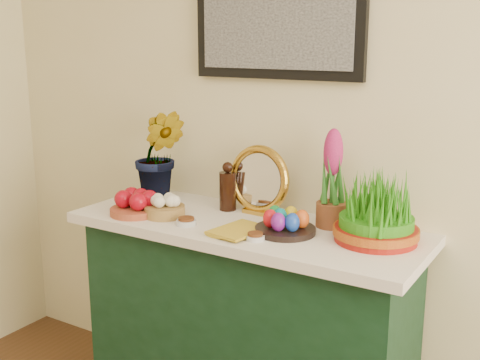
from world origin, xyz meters
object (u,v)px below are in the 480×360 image
Objects in this scene: sideboard at (246,331)px; hyacinth_green at (159,140)px; mirror at (259,181)px; book at (223,226)px; wheatgrass_sabzeh at (377,212)px.

hyacinth_green reaches higher than sideboard.
book is at bearing -90.73° from mirror.
sideboard is 4.31× the size of wheatgrass_sabzeh.
sideboard is at bearing -174.38° from wheatgrass_sabzeh.
sideboard is 6.36× the size of book.
mirror reaches higher than wheatgrass_sabzeh.
book is (0.47, -0.22, -0.25)m from hyacinth_green.
wheatgrass_sabzeh is at bearing 27.34° from book.
sideboard is at bearing -79.07° from mirror.
wheatgrass_sabzeh reaches higher than sideboard.
mirror is at bearing -23.70° from hyacinth_green.
hyacinth_green is at bearing -174.78° from mirror.
sideboard is 0.76m from wheatgrass_sabzeh.
hyacinth_green is at bearing 169.15° from sideboard.
book is at bearing -53.63° from hyacinth_green.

